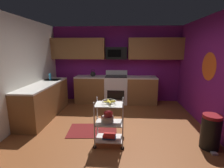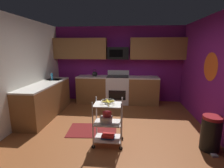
% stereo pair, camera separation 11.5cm
% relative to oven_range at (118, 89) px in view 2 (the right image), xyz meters
% --- Properties ---
extents(floor, '(4.40, 4.80, 0.04)m').
position_rel_oven_range_xyz_m(floor, '(-0.02, -2.10, -0.50)').
color(floor, brown).
rests_on(floor, ground).
extents(wall_back, '(4.52, 0.06, 2.60)m').
position_rel_oven_range_xyz_m(wall_back, '(-0.02, 0.33, 0.82)').
color(wall_back, '#751970').
rests_on(wall_back, ground).
extents(wall_left, '(0.06, 4.80, 2.60)m').
position_rel_oven_range_xyz_m(wall_left, '(-2.25, -2.10, 0.82)').
color(wall_left, silver).
rests_on(wall_left, ground).
extents(wall_right, '(0.06, 4.80, 2.60)m').
position_rel_oven_range_xyz_m(wall_right, '(2.21, -2.10, 0.82)').
color(wall_right, '#751970').
rests_on(wall_right, ground).
extents(wall_flower_decal, '(0.00, 0.64, 0.64)m').
position_rel_oven_range_xyz_m(wall_flower_decal, '(2.18, -1.68, 0.97)').
color(wall_flower_decal, '#E5591E').
extents(counter_run, '(3.58, 2.71, 0.92)m').
position_rel_oven_range_xyz_m(counter_run, '(-0.85, -0.59, -0.01)').
color(counter_run, brown).
rests_on(counter_run, ground).
extents(oven_range, '(0.76, 0.65, 1.10)m').
position_rel_oven_range_xyz_m(oven_range, '(0.00, 0.00, 0.00)').
color(oven_range, white).
rests_on(oven_range, ground).
extents(upper_cabinets, '(4.40, 0.33, 0.70)m').
position_rel_oven_range_xyz_m(upper_cabinets, '(-0.02, 0.13, 1.37)').
color(upper_cabinets, brown).
extents(microwave, '(0.70, 0.39, 0.40)m').
position_rel_oven_range_xyz_m(microwave, '(-0.00, 0.10, 1.22)').
color(microwave, black).
extents(rolling_cart, '(0.59, 0.38, 0.91)m').
position_rel_oven_range_xyz_m(rolling_cart, '(-0.01, -2.64, -0.03)').
color(rolling_cart, silver).
rests_on(rolling_cart, ground).
extents(fruit_bowl, '(0.27, 0.27, 0.07)m').
position_rel_oven_range_xyz_m(fruit_bowl, '(-0.01, -2.64, 0.40)').
color(fruit_bowl, silver).
rests_on(fruit_bowl, rolling_cart).
extents(mixing_bowl_large, '(0.25, 0.25, 0.11)m').
position_rel_oven_range_xyz_m(mixing_bowl_large, '(-0.05, -2.64, 0.04)').
color(mixing_bowl_large, silver).
rests_on(mixing_bowl_large, rolling_cart).
extents(mixing_bowl_small, '(0.18, 0.18, 0.08)m').
position_rel_oven_range_xyz_m(mixing_bowl_small, '(-0.04, -2.62, 0.14)').
color(mixing_bowl_small, maroon).
rests_on(mixing_bowl_small, rolling_cart).
extents(book_stack, '(0.26, 0.21, 0.07)m').
position_rel_oven_range_xyz_m(book_stack, '(-0.01, -2.64, -0.31)').
color(book_stack, '#1E4C8C').
rests_on(book_stack, rolling_cart).
extents(kettle, '(0.21, 0.18, 0.26)m').
position_rel_oven_range_xyz_m(kettle, '(-0.80, -0.00, 0.52)').
color(kettle, black).
rests_on(kettle, counter_run).
extents(dish_soap_bottle, '(0.06, 0.06, 0.20)m').
position_rel_oven_range_xyz_m(dish_soap_bottle, '(-1.95, -0.82, 0.54)').
color(dish_soap_bottle, '#2D8CBF').
rests_on(dish_soap_bottle, counter_run).
extents(trash_can, '(0.34, 0.42, 0.66)m').
position_rel_oven_range_xyz_m(trash_can, '(1.88, -2.64, -0.15)').
color(trash_can, black).
rests_on(trash_can, ground).
extents(floor_rug, '(1.15, 0.78, 0.01)m').
position_rel_oven_range_xyz_m(floor_rug, '(-0.44, -2.12, -0.47)').
color(floor_rug, maroon).
rests_on(floor_rug, ground).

